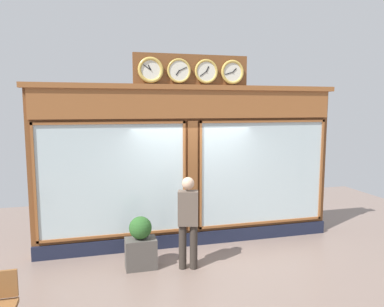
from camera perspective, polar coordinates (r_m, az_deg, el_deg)
name	(u,v)px	position (r m, az deg, el deg)	size (l,w,h in m)	color
shop_facade	(190,164)	(7.65, -0.24, -1.71)	(6.46, 0.42, 3.97)	brown
pedestrian	(188,219)	(6.62, -0.62, -10.20)	(0.41, 0.31, 1.69)	#312A24
planter_box	(141,253)	(6.92, -8.02, -15.23)	(0.56, 0.36, 0.55)	#4C4742
planter_shrub	(140,228)	(6.75, -8.09, -11.45)	(0.41, 0.41, 0.41)	#285623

